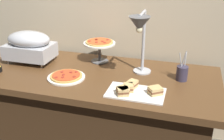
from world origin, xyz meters
name	(u,v)px	position (x,y,z in m)	size (l,w,h in m)	color
back_wall	(113,6)	(0.00, 0.50, 1.20)	(4.40, 0.04, 2.40)	#C6B593
buffet_table	(96,115)	(0.00, 0.00, 0.39)	(1.90, 0.84, 0.76)	brown
chafing_dish	(29,45)	(-0.62, 0.09, 0.91)	(0.40, 0.26, 0.27)	#B7BABF
heat_lamp	(140,30)	(0.34, -0.02, 1.14)	(0.15, 0.34, 0.50)	#B7BABF
pizza_plate_front	(66,77)	(-0.19, -0.13, 0.77)	(0.28, 0.28, 0.03)	white
pizza_plate_center	(99,45)	(-0.05, 0.26, 0.91)	(0.27, 0.27, 0.19)	#595B60
sandwich_platter	(135,91)	(0.36, -0.23, 0.78)	(0.39, 0.23, 0.06)	white
utensil_holder	(182,73)	(0.65, 0.08, 0.82)	(0.08, 0.08, 0.22)	#383347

